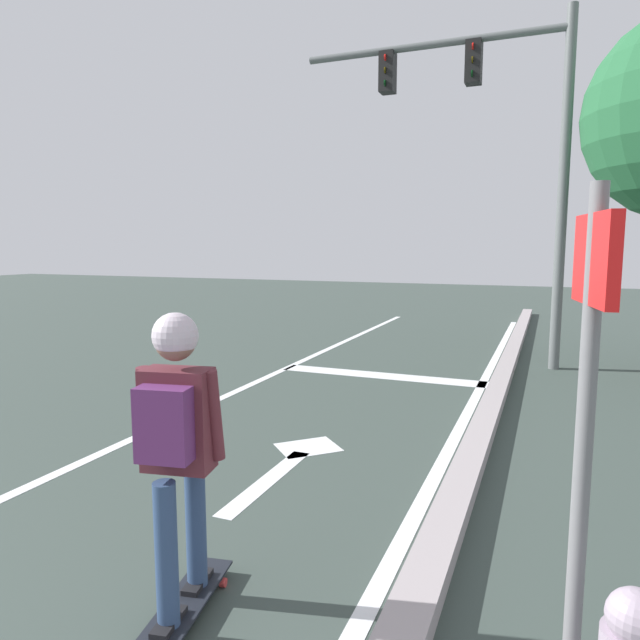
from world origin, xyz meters
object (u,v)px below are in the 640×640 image
object	(u,v)px
skateboard	(184,606)
street_sign_post	(586,402)
traffic_signal_mast	(493,122)
skater	(177,429)

from	to	relation	value
skateboard	street_sign_post	world-z (taller)	street_sign_post
traffic_signal_mast	street_sign_post	world-z (taller)	traffic_signal_mast
skater	street_sign_post	xyz separation A→B (m)	(1.81, -0.18, 0.37)
skater	skateboard	bearing A→B (deg)	100.62
skater	street_sign_post	bearing A→B (deg)	-5.57
skateboard	street_sign_post	distance (m)	2.26
street_sign_post	skateboard	bearing A→B (deg)	173.85
skater	traffic_signal_mast	distance (m)	7.83
street_sign_post	skater	bearing A→B (deg)	174.43
traffic_signal_mast	street_sign_post	xyz separation A→B (m)	(1.10, -7.45, -2.44)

